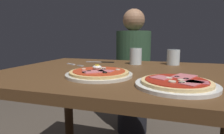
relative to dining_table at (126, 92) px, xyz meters
The scene contains 8 objects.
dining_table is the anchor object (origin of this frame).
pizza_foreground 0.22m from the dining_table, 117.95° to the right, with size 0.29×0.29×0.05m.
pizza_across_left 0.36m from the dining_table, 47.01° to the right, with size 0.28×0.28×0.03m.
water_glass_near 0.30m from the dining_table, 89.55° to the left, with size 0.08×0.08×0.10m.
water_glass_far 0.41m from the dining_table, 53.42° to the left, with size 0.08×0.08×0.10m.
fork 0.40m from the dining_table, 162.86° to the left, with size 0.15×0.08×0.00m.
knife 0.38m from the dining_table, 130.26° to the left, with size 0.20×0.04×0.01m.
diner_person 0.83m from the dining_table, 98.77° to the left, with size 0.32×0.32×1.18m.
Camera 1 is at (0.21, -0.91, 0.92)m, focal length 30.08 mm.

